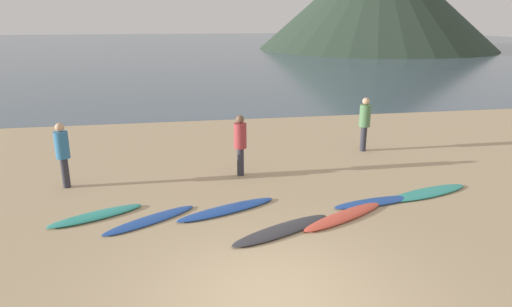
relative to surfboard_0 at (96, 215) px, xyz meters
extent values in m
cube|color=tan|center=(3.28, 6.21, -0.14)|extent=(120.00, 120.00, 0.20)
cube|color=#475B6B|center=(3.28, 59.57, -0.04)|extent=(140.00, 100.00, 0.01)
ellipsoid|color=teal|center=(0.00, 0.00, 0.00)|extent=(2.15, 1.37, 0.09)
ellipsoid|color=#1E479E|center=(1.23, -0.43, -0.01)|extent=(2.17, 1.61, 0.06)
ellipsoid|color=#1E479E|center=(2.99, -0.17, 0.00)|extent=(2.55, 1.41, 0.08)
ellipsoid|color=#333338|center=(4.01, -1.46, 0.00)|extent=(2.51, 1.55, 0.09)
ellipsoid|color=#D84C38|center=(5.57, -1.04, 0.01)|extent=(2.44, 1.58, 0.10)
ellipsoid|color=#1E479E|center=(6.60, -0.38, -0.01)|extent=(2.25, 0.79, 0.07)
ellipsoid|color=teal|center=(8.23, -0.03, -0.01)|extent=(2.57, 1.23, 0.07)
cylinder|color=#2D2D38|center=(3.66, 2.26, 0.37)|extent=(0.20, 0.20, 0.82)
cylinder|color=#9E3338|center=(3.66, 2.26, 1.13)|extent=(0.36, 0.36, 0.71)
sphere|color=brown|center=(3.66, 2.26, 1.60)|extent=(0.23, 0.23, 0.23)
cylinder|color=#2D2D38|center=(-1.07, 2.13, 0.37)|extent=(0.20, 0.20, 0.82)
cylinder|color=teal|center=(-1.07, 2.13, 1.13)|extent=(0.36, 0.36, 0.71)
sphere|color=tan|center=(-1.07, 2.13, 1.61)|extent=(0.23, 0.23, 0.23)
cylinder|color=#2D2D38|center=(8.12, 3.98, 0.38)|extent=(0.20, 0.20, 0.85)
cylinder|color=#4C7A4C|center=(8.12, 3.98, 1.17)|extent=(0.37, 0.37, 0.74)
sphere|color=tan|center=(8.12, 3.98, 1.66)|extent=(0.24, 0.24, 0.24)
camera|label=1|loc=(1.91, -10.02, 4.38)|focal=31.92mm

